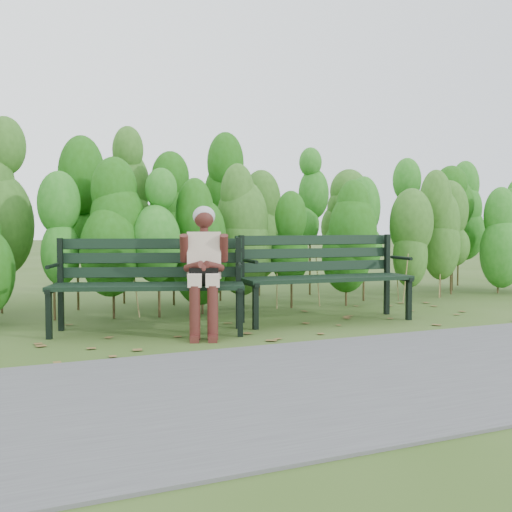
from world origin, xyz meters
name	(u,v)px	position (x,y,z in m)	size (l,w,h in m)	color
ground	(269,327)	(0.00, 0.00, 0.00)	(80.00, 80.00, 0.00)	#2E4B15
footpath	(393,373)	(0.00, -2.20, 0.01)	(60.00, 2.50, 0.01)	#474749
hedge_band	(211,213)	(0.00, 1.86, 1.26)	(11.04, 1.67, 2.42)	#47381E
leaf_litter	(287,327)	(0.18, -0.08, 0.00)	(5.99, 2.20, 0.01)	brown
bench_left	(149,277)	(-1.25, 0.23, 0.57)	(2.03, 1.23, 0.96)	black
bench_right	(322,270)	(0.77, 0.19, 0.58)	(2.01, 0.78, 0.99)	black
seated_woman	(204,261)	(-0.78, -0.14, 0.74)	(0.55, 0.77, 1.29)	beige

